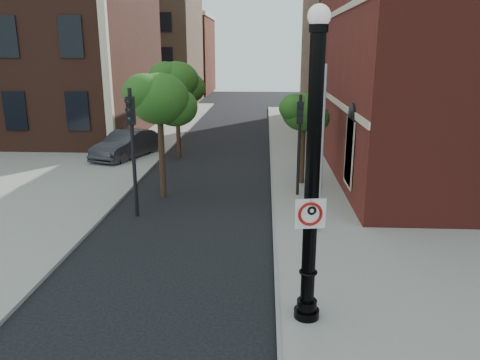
# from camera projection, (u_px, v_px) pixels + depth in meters

# --- Properties ---
(ground) EXTENTS (120.00, 120.00, 0.00)m
(ground) POSITION_uv_depth(u_px,v_px,m) (183.00, 329.00, 10.07)
(ground) COLOR black
(ground) RESTS_ON ground
(sidewalk_right) EXTENTS (8.00, 60.00, 0.12)m
(sidewalk_right) POSITION_uv_depth(u_px,v_px,m) (368.00, 194.00, 19.36)
(sidewalk_right) COLOR gray
(sidewalk_right) RESTS_ON ground
(sidewalk_left) EXTENTS (10.00, 50.00, 0.12)m
(sidewalk_left) POSITION_uv_depth(u_px,v_px,m) (85.00, 150.00, 27.84)
(sidewalk_left) COLOR gray
(sidewalk_left) RESTS_ON ground
(curb_edge) EXTENTS (0.10, 60.00, 0.14)m
(curb_edge) POSITION_uv_depth(u_px,v_px,m) (272.00, 192.00, 19.56)
(curb_edge) COLOR gray
(curb_edge) RESTS_ON ground
(victorian_building) EXTENTS (18.60, 14.60, 17.95)m
(victorian_building) POSITION_uv_depth(u_px,v_px,m) (5.00, 5.00, 31.62)
(victorian_building) COLOR #522A1E
(victorian_building) RESTS_ON ground
(bg_building_tan_a) EXTENTS (12.00, 12.00, 12.00)m
(bg_building_tan_a) POSITION_uv_depth(u_px,v_px,m) (142.00, 48.00, 51.41)
(bg_building_tan_a) COLOR #846348
(bg_building_tan_a) RESTS_ON ground
(bg_building_red) EXTENTS (12.00, 12.00, 10.00)m
(bg_building_red) POSITION_uv_depth(u_px,v_px,m) (168.00, 56.00, 65.15)
(bg_building_red) COLOR maroon
(bg_building_red) RESTS_ON ground
(bg_building_tan_b) EXTENTS (22.00, 14.00, 14.00)m
(bg_building_tan_b) POSITION_uv_depth(u_px,v_px,m) (451.00, 34.00, 36.22)
(bg_building_tan_b) COLOR #846348
(bg_building_tan_b) RESTS_ON ground
(lamppost) EXTENTS (0.56, 0.56, 6.64)m
(lamppost) POSITION_uv_depth(u_px,v_px,m) (312.00, 189.00, 9.55)
(lamppost) COLOR black
(lamppost) RESTS_ON ground
(no_parking_sign) EXTENTS (0.64, 0.14, 0.64)m
(no_parking_sign) POSITION_uv_depth(u_px,v_px,m) (310.00, 213.00, 9.52)
(no_parking_sign) COLOR white
(no_parking_sign) RESTS_ON ground
(parked_car) EXTENTS (3.13, 5.02, 1.56)m
(parked_car) POSITION_uv_depth(u_px,v_px,m) (127.00, 145.00, 25.76)
(parked_car) COLOR #2D2D32
(parked_car) RESTS_ON ground
(traffic_signal_left) EXTENTS (0.33, 0.39, 4.58)m
(traffic_signal_left) POSITION_uv_depth(u_px,v_px,m) (132.00, 132.00, 16.13)
(traffic_signal_left) COLOR black
(traffic_signal_left) RESTS_ON ground
(traffic_signal_right) EXTENTS (0.28, 0.35, 4.15)m
(traffic_signal_right) POSITION_uv_depth(u_px,v_px,m) (300.00, 130.00, 18.36)
(traffic_signal_right) COLOR black
(traffic_signal_right) RESTS_ON ground
(utility_pole) EXTENTS (0.11, 0.11, 5.42)m
(utility_pole) POSITION_uv_depth(u_px,v_px,m) (322.00, 153.00, 14.52)
(utility_pole) COLOR #999999
(utility_pole) RESTS_ON ground
(street_tree_a) EXTENTS (2.76, 2.50, 4.98)m
(street_tree_a) POSITION_uv_depth(u_px,v_px,m) (160.00, 100.00, 18.20)
(street_tree_a) COLOR #311F13
(street_tree_a) RESTS_ON ground
(street_tree_b) EXTENTS (2.91, 2.63, 5.25)m
(street_tree_b) POSITION_uv_depth(u_px,v_px,m) (177.00, 82.00, 25.17)
(street_tree_b) COLOR #311F13
(street_tree_b) RESTS_ON ground
(street_tree_c) EXTENTS (2.25, 2.04, 4.06)m
(street_tree_c) POSITION_uv_depth(u_px,v_px,m) (304.00, 113.00, 20.01)
(street_tree_c) COLOR #311F13
(street_tree_c) RESTS_ON ground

